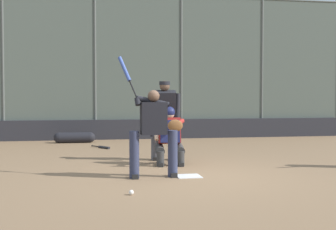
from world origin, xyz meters
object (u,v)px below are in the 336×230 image
object	(u,v)px
fielding_glove_on_dirt	(178,150)
equipment_bag_dugout_side	(74,138)
catcher_behind_plate	(170,135)
baseball_loose	(131,192)
spare_bat_near_backstop	(103,147)
umpire_home	(165,118)
batter_at_plate	(153,130)

from	to	relation	value
fielding_glove_on_dirt	equipment_bag_dugout_side	size ratio (longest dim) A/B	0.27
fielding_glove_on_dirt	equipment_bag_dugout_side	bearing A→B (deg)	-46.92
catcher_behind_plate	baseball_loose	distance (m)	3.03
spare_bat_near_backstop	equipment_bag_dugout_side	bearing A→B (deg)	170.93
spare_bat_near_backstop	baseball_loose	size ratio (longest dim) A/B	9.32
spare_bat_near_backstop	baseball_loose	world-z (taller)	baseball_loose
spare_bat_near_backstop	equipment_bag_dugout_side	size ratio (longest dim) A/B	0.56
catcher_behind_plate	umpire_home	size ratio (longest dim) A/B	0.69
batter_at_plate	catcher_behind_plate	size ratio (longest dim) A/B	1.77
umpire_home	equipment_bag_dugout_side	bearing A→B (deg)	-56.97
fielding_glove_on_dirt	equipment_bag_dugout_side	world-z (taller)	equipment_bag_dugout_side
umpire_home	spare_bat_near_backstop	size ratio (longest dim) A/B	2.54
batter_at_plate	umpire_home	size ratio (longest dim) A/B	1.22
equipment_bag_dugout_side	catcher_behind_plate	bearing A→B (deg)	112.02
batter_at_plate	baseball_loose	distance (m)	1.68
catcher_behind_plate	umpire_home	bearing A→B (deg)	-86.21
batter_at_plate	catcher_behind_plate	distance (m)	1.51
catcher_behind_plate	baseball_loose	bearing A→B (deg)	73.69
umpire_home	equipment_bag_dugout_side	xyz separation A→B (m)	(2.03, -4.29, -0.79)
baseball_loose	equipment_bag_dugout_side	distance (m)	7.82
umpire_home	batter_at_plate	bearing A→B (deg)	82.38
umpire_home	baseball_loose	size ratio (longest dim) A/B	23.70
equipment_bag_dugout_side	batter_at_plate	bearing A→B (deg)	102.92
umpire_home	baseball_loose	xyz separation A→B (m)	(1.09, 3.47, -0.91)
catcher_behind_plate	spare_bat_near_backstop	distance (m)	3.60
batter_at_plate	spare_bat_near_backstop	distance (m)	4.82
umpire_home	equipment_bag_dugout_side	world-z (taller)	umpire_home
umpire_home	baseball_loose	bearing A→B (deg)	80.19
fielding_glove_on_dirt	baseball_loose	distance (m)	5.22
batter_at_plate	equipment_bag_dugout_side	bearing A→B (deg)	-79.20
umpire_home	spare_bat_near_backstop	distance (m)	3.04
batter_at_plate	umpire_home	xyz separation A→B (m)	(-0.57, -2.09, 0.11)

